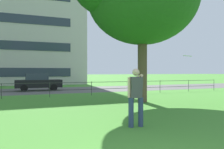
{
  "coord_description": "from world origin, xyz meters",
  "views": [
    {
      "loc": [
        -1.91,
        -2.06,
        1.69
      ],
      "look_at": [
        2.56,
        8.82,
        1.55
      ],
      "focal_mm": 36.44,
      "sensor_mm": 36.0,
      "label": 1
    }
  ],
  "objects": [
    {
      "name": "car_black_left",
      "position": [
        -0.31,
        19.43,
        0.78
      ],
      "size": [
        4.02,
        1.86,
        1.54
      ],
      "color": "black",
      "rests_on": "ground"
    },
    {
      "name": "frisbee",
      "position": [
        3.02,
        3.67,
        2.2
      ],
      "size": [
        0.33,
        0.34,
        0.06
      ],
      "color": "white"
    },
    {
      "name": "person_thrower",
      "position": [
        1.41,
        4.1,
        0.97
      ],
      "size": [
        0.57,
        0.76,
        1.79
      ],
      "color": "navy",
      "rests_on": "ground"
    },
    {
      "name": "street_strip",
      "position": [
        0.0,
        19.24,
        0.0
      ],
      "size": [
        80.0,
        7.27,
        0.01
      ],
      "primitive_type": "cube",
      "color": "#565454",
      "rests_on": "ground"
    },
    {
      "name": "park_fence",
      "position": [
        -0.0,
        13.55,
        0.66
      ],
      "size": [
        29.17,
        0.04,
        1.0
      ],
      "color": "#333833",
      "rests_on": "ground"
    }
  ]
}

